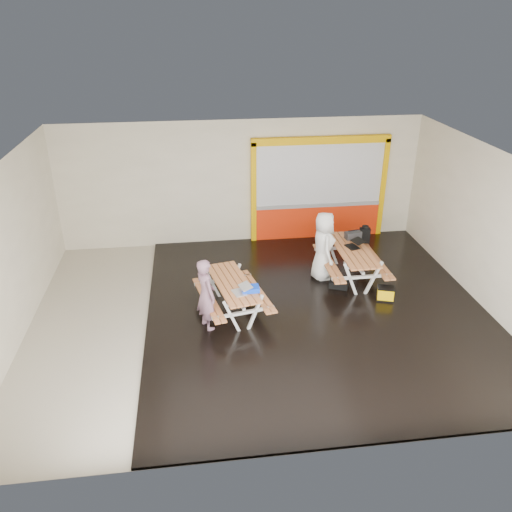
{
  "coord_description": "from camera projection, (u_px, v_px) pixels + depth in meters",
  "views": [
    {
      "loc": [
        -1.38,
        -9.54,
        6.14
      ],
      "look_at": [
        0.0,
        0.9,
        1.0
      ],
      "focal_mm": 35.81,
      "sensor_mm": 36.0,
      "label": 1
    }
  ],
  "objects": [
    {
      "name": "laptop_left",
      "position": [
        241.0,
        290.0,
        10.61
      ],
      "size": [
        0.46,
        0.43,
        0.16
      ],
      "color": "silver",
      "rests_on": "picnic_table_left"
    },
    {
      "name": "backpack",
      "position": [
        365.0,
        234.0,
        13.39
      ],
      "size": [
        0.3,
        0.23,
        0.46
      ],
      "color": "black",
      "rests_on": "picnic_table_right"
    },
    {
      "name": "dark_case",
      "position": [
        339.0,
        284.0,
        12.33
      ],
      "size": [
        0.54,
        0.48,
        0.17
      ],
      "primitive_type": "cube",
      "rotation": [
        0.0,
        0.0,
        -0.42
      ],
      "color": "black",
      "rests_on": "deck"
    },
    {
      "name": "laptop_right",
      "position": [
        354.0,
        245.0,
        12.51
      ],
      "size": [
        0.49,
        0.46,
        0.17
      ],
      "color": "black",
      "rests_on": "picnic_table_right"
    },
    {
      "name": "fluke_bag",
      "position": [
        386.0,
        294.0,
        11.73
      ],
      "size": [
        0.44,
        0.36,
        0.33
      ],
      "color": "black",
      "rests_on": "deck"
    },
    {
      "name": "person_left",
      "position": [
        206.0,
        294.0,
        10.49
      ],
      "size": [
        0.58,
        0.68,
        1.59
      ],
      "primitive_type": "imported",
      "rotation": [
        0.0,
        0.0,
        1.99
      ],
      "color": "#7F596B",
      "rests_on": "deck"
    },
    {
      "name": "picnic_table_left",
      "position": [
        233.0,
        290.0,
        11.11
      ],
      "size": [
        1.72,
        2.21,
        0.79
      ],
      "color": "#D07E47",
      "rests_on": "deck"
    },
    {
      "name": "kiosk",
      "position": [
        319.0,
        191.0,
        14.49
      ],
      "size": [
        3.88,
        0.16,
        3.0
      ],
      "color": "red",
      "rests_on": "room"
    },
    {
      "name": "deck",
      "position": [
        316.0,
        309.0,
        11.49
      ],
      "size": [
        7.5,
        7.98,
        0.05
      ],
      "primitive_type": "cube",
      "color": "black",
      "rests_on": "room"
    },
    {
      "name": "room",
      "position": [
        262.0,
        242.0,
        10.59
      ],
      "size": [
        10.02,
        8.02,
        3.52
      ],
      "color": "beige",
      "rests_on": "ground"
    },
    {
      "name": "blue_pouch",
      "position": [
        251.0,
        289.0,
        10.67
      ],
      "size": [
        0.36,
        0.26,
        0.11
      ],
      "primitive_type": "cube",
      "rotation": [
        0.0,
        0.0,
        0.03
      ],
      "color": "blue",
      "rests_on": "picnic_table_left"
    },
    {
      "name": "toolbox",
      "position": [
        353.0,
        235.0,
        12.94
      ],
      "size": [
        0.44,
        0.28,
        0.23
      ],
      "color": "black",
      "rests_on": "picnic_table_right"
    },
    {
      "name": "picnic_table_right",
      "position": [
        352.0,
        256.0,
        12.52
      ],
      "size": [
        1.48,
        2.15,
        0.85
      ],
      "color": "#D07E47",
      "rests_on": "deck"
    },
    {
      "name": "person_right",
      "position": [
        323.0,
        246.0,
        12.45
      ],
      "size": [
        0.58,
        0.87,
        1.75
      ],
      "primitive_type": "imported",
      "rotation": [
        0.0,
        0.0,
        1.6
      ],
      "color": "white",
      "rests_on": "deck"
    }
  ]
}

